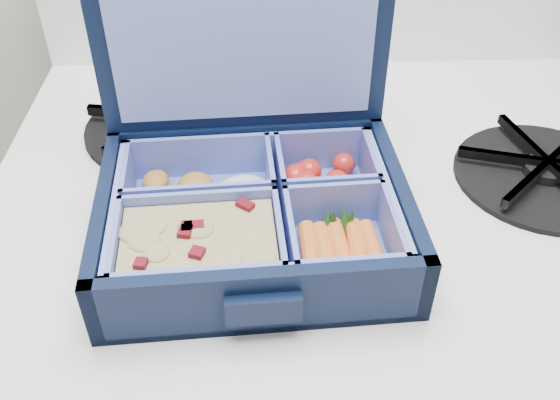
{
  "coord_description": "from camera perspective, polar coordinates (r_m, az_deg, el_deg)",
  "views": [
    {
      "loc": [
        -0.27,
        1.26,
        1.24
      ],
      "look_at": [
        -0.26,
        1.63,
        0.93
      ],
      "focal_mm": 40.0,
      "sensor_mm": 36.0,
      "label": 1
    }
  ],
  "objects": [
    {
      "name": "bento_box",
      "position": [
        0.48,
        -2.38,
        -1.51
      ],
      "size": [
        0.24,
        0.2,
        0.06
      ],
      "primitive_type": null,
      "rotation": [
        0.0,
        0.0,
        0.07
      ],
      "color": "black",
      "rests_on": "stove"
    },
    {
      "name": "burner_grate",
      "position": [
        0.6,
        23.17,
        2.74
      ],
      "size": [
        0.2,
        0.2,
        0.02
      ],
      "primitive_type": "cylinder",
      "rotation": [
        0.0,
        0.0,
        -0.28
      ],
      "color": "black",
      "rests_on": "stove"
    },
    {
      "name": "burner_grate_rear",
      "position": [
        0.63,
        -10.13,
        7.06
      ],
      "size": [
        0.19,
        0.19,
        0.02
      ],
      "primitive_type": "cylinder",
      "rotation": [
        0.0,
        0.0,
        -0.15
      ],
      "color": "black",
      "rests_on": "stove"
    },
    {
      "name": "fork",
      "position": [
        0.61,
        2.87,
        6.1
      ],
      "size": [
        0.13,
        0.15,
        0.01
      ],
      "primitive_type": null,
      "rotation": [
        0.0,
        0.0,
        -0.71
      ],
      "color": "silver",
      "rests_on": "stove"
    }
  ]
}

